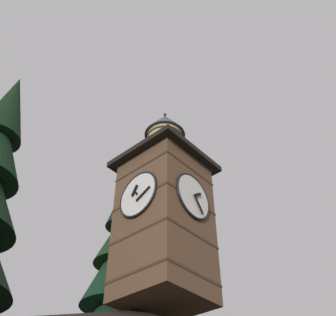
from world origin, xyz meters
name	(u,v)px	position (x,y,z in m)	size (l,w,h in m)	color
clock_tower	(164,209)	(-0.32, 0.97, 10.61)	(3.71, 3.71, 9.91)	brown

